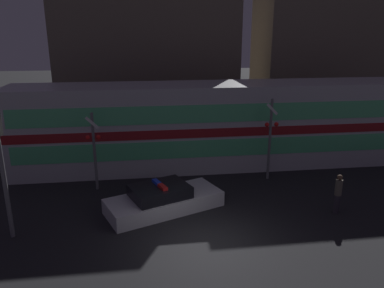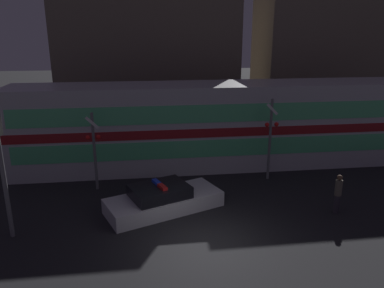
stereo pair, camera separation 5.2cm
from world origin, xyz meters
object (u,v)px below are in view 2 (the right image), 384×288
Objects in this scene: train at (213,125)px; pedestrian at (338,194)px; police_car at (163,200)px; traffic_light_corner at (0,154)px; crossing_signal_near at (270,136)px.

pedestrian is at bearing -58.20° from train.
pedestrian is (6.80, -1.19, 0.40)m from police_car.
train is 10.56m from traffic_light_corner.
crossing_signal_near is (-1.54, 3.79, 1.36)m from pedestrian.
train is 6.07m from police_car.
crossing_signal_near reaches higher than pedestrian.
train is at bearing 121.80° from pedestrian.
crossing_signal_near is at bearing 20.45° from traffic_light_corner.
crossing_signal_near is at bearing 112.15° from pedestrian.
traffic_light_corner is at bearing -179.14° from pedestrian.
police_car is 6.92m from pedestrian.
traffic_light_corner is at bearing 172.33° from police_car.
police_car is 1.08× the size of traffic_light_corner.
pedestrian is 12.41m from traffic_light_corner.
pedestrian is at bearing -67.85° from crossing_signal_near.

